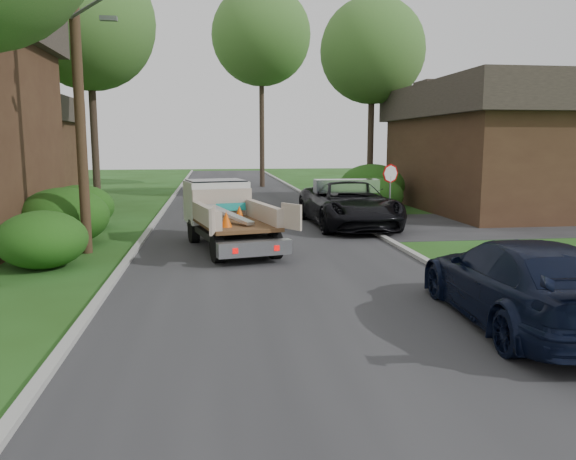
% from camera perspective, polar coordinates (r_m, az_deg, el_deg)
% --- Properties ---
extents(ground, '(120.00, 120.00, 0.00)m').
position_cam_1_polar(ground, '(12.84, 0.24, -5.99)').
color(ground, '#224413').
rests_on(ground, ground).
extents(road, '(8.00, 90.00, 0.02)m').
position_cam_1_polar(road, '(22.59, -3.23, 0.48)').
color(road, '#28282B').
rests_on(road, ground).
extents(side_street, '(16.00, 7.00, 0.02)m').
position_cam_1_polar(side_street, '(25.53, 24.91, 0.63)').
color(side_street, '#28282B').
rests_on(side_street, ground).
extents(curb_left, '(0.20, 90.00, 0.12)m').
position_cam_1_polar(curb_left, '(22.65, -13.63, 0.40)').
color(curb_left, '#9E9E99').
rests_on(curb_left, ground).
extents(curb_right, '(0.20, 90.00, 0.12)m').
position_cam_1_polar(curb_right, '(23.26, 6.89, 0.80)').
color(curb_right, '#9E9E99').
rests_on(curb_right, ground).
extents(stop_sign, '(0.71, 0.32, 2.48)m').
position_cam_1_polar(stop_sign, '(22.43, 10.34, 4.84)').
color(stop_sign, slate).
rests_on(stop_sign, ground).
extents(utility_pole, '(2.42, 1.25, 10.00)m').
position_cam_1_polar(utility_pole, '(17.78, -20.53, 14.39)').
color(utility_pole, '#382619').
rests_on(utility_pole, ground).
extents(house_left_far, '(7.56, 7.56, 6.00)m').
position_cam_1_polar(house_left_far, '(36.26, -26.86, 7.53)').
color(house_left_far, '#3D2619').
rests_on(house_left_far, ground).
extents(house_right, '(9.72, 12.96, 6.20)m').
position_cam_1_polar(house_right, '(30.12, 21.81, 7.98)').
color(house_right, '#3D2619').
rests_on(house_right, ground).
extents(hedge_left_a, '(2.34, 2.34, 1.53)m').
position_cam_1_polar(hedge_left_a, '(16.14, -23.71, -0.90)').
color(hedge_left_a, '#123E0E').
rests_on(hedge_left_a, ground).
extents(hedge_left_b, '(2.86, 2.86, 1.87)m').
position_cam_1_polar(hedge_left_b, '(19.54, -21.79, 1.29)').
color(hedge_left_b, '#123E0E').
rests_on(hedge_left_b, ground).
extents(hedge_left_c, '(2.60, 2.60, 1.70)m').
position_cam_1_polar(hedge_left_c, '(23.00, -20.41, 2.20)').
color(hedge_left_c, '#123E0E').
rests_on(hedge_left_c, ground).
extents(hedge_right_a, '(2.60, 2.60, 1.70)m').
position_cam_1_polar(hedge_right_a, '(26.49, 8.87, 3.46)').
color(hedge_right_a, '#123E0E').
rests_on(hedge_right_a, ground).
extents(hedge_right_b, '(3.38, 3.38, 2.21)m').
position_cam_1_polar(hedge_right_b, '(29.54, 8.54, 4.51)').
color(hedge_right_b, '#123E0E').
rests_on(hedge_right_b, ground).
extents(tree_left_far, '(6.40, 6.40, 12.20)m').
position_cam_1_polar(tree_left_far, '(30.40, -19.61, 19.15)').
color(tree_left_far, '#2D2119').
rests_on(tree_left_far, ground).
extents(tree_right_far, '(6.00, 6.00, 11.50)m').
position_cam_1_polar(tree_right_far, '(33.97, 8.58, 17.54)').
color(tree_right_far, '#2D2119').
rests_on(tree_right_far, ground).
extents(tree_center_far, '(7.20, 7.20, 14.60)m').
position_cam_1_polar(tree_center_far, '(43.14, -2.73, 19.10)').
color(tree_center_far, '#2D2119').
rests_on(tree_center_far, ground).
extents(flatbed_truck, '(3.40, 5.78, 2.06)m').
position_cam_1_polar(flatbed_truck, '(18.19, -6.57, 1.94)').
color(flatbed_truck, black).
rests_on(flatbed_truck, ground).
extents(black_pickup, '(3.18, 6.59, 1.81)m').
position_cam_1_polar(black_pickup, '(22.28, 6.19, 2.65)').
color(black_pickup, black).
rests_on(black_pickup, ground).
extents(navy_suv, '(2.57, 5.60, 1.59)m').
position_cam_1_polar(navy_suv, '(11.04, 22.58, -4.90)').
color(navy_suv, black).
rests_on(navy_suv, ground).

